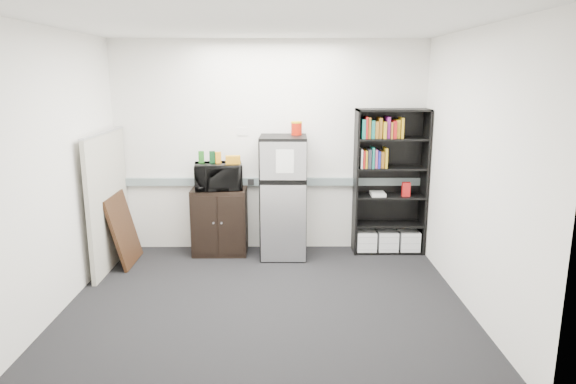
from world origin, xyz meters
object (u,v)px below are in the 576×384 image
Objects in this scene: cubicle_partition at (108,200)px; cabinet at (220,221)px; bookshelf at (390,183)px; microwave at (218,176)px; refrigerator at (283,197)px.

cubicle_partition reaches higher than cabinet.
bookshelf is 2.23m from cabinet.
refrigerator reaches higher than microwave.
microwave is at bearing -177.88° from bookshelf.
microwave is 0.86m from refrigerator.
bookshelf is at bearing 1.70° from cabinet.
bookshelf is at bearing 7.00° from refrigerator.
cubicle_partition is 1.89× the size of cabinet.
refrigerator is at bearing -173.92° from bookshelf.
refrigerator reaches higher than cabinet.
cubicle_partition is (-3.43, -0.49, -0.10)m from bookshelf.
cubicle_partition reaches higher than microwave.
bookshelf reaches higher than refrigerator.
cubicle_partition is 1.06× the size of refrigerator.
bookshelf is 1.14× the size of cubicle_partition.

